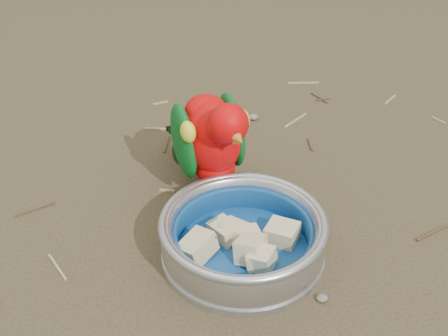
{
  "coord_description": "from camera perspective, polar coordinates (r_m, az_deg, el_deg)",
  "views": [
    {
      "loc": [
        -0.15,
        -0.59,
        0.55
      ],
      "look_at": [
        -0.02,
        0.08,
        0.08
      ],
      "focal_mm": 50.0,
      "sensor_mm": 36.0,
      "label": 1
    }
  ],
  "objects": [
    {
      "name": "bowl_wall",
      "position": [
        0.79,
        1.77,
        -6.08
      ],
      "size": [
        0.21,
        0.21,
        0.04
      ],
      "primitive_type": null,
      "color": "#B2B2BA",
      "rests_on": "food_bowl"
    },
    {
      "name": "ground_debris",
      "position": [
        0.83,
        4.13,
        -7.02
      ],
      "size": [
        0.9,
        0.8,
        0.01
      ],
      "primitive_type": null,
      "color": "#9B8950",
      "rests_on": "ground"
    },
    {
      "name": "ground",
      "position": [
        0.82,
        2.6,
        -7.45
      ],
      "size": [
        60.0,
        60.0,
        0.0
      ],
      "primitive_type": "plane",
      "color": "#443724"
    },
    {
      "name": "fruit_wedges",
      "position": [
        0.79,
        1.76,
        -6.46
      ],
      "size": [
        0.12,
        0.12,
        0.03
      ],
      "primitive_type": null,
      "color": "beige",
      "rests_on": "food_bowl"
    },
    {
      "name": "lory_parrot",
      "position": [
        0.87,
        -1.09,
        1.97
      ],
      "size": [
        0.15,
        0.23,
        0.17
      ],
      "primitive_type": null,
      "rotation": [
        0.0,
        0.0,
        -2.9
      ],
      "color": "#C80506",
      "rests_on": "ground"
    },
    {
      "name": "food_bowl",
      "position": [
        0.81,
        1.73,
        -7.7
      ],
      "size": [
        0.21,
        0.21,
        0.02
      ],
      "primitive_type": "cylinder",
      "color": "#B2B2BA",
      "rests_on": "ground"
    }
  ]
}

